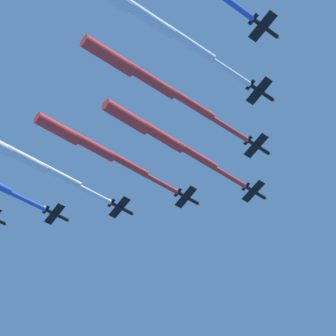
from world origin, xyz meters
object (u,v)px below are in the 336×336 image
object	(u,v)px
jet_port_inner	(93,147)
jet_starboard_inner	(150,80)
jet_port_mid	(26,159)
jet_starboard_mid	(148,18)
jet_lead	(162,137)

from	to	relation	value
jet_port_inner	jet_starboard_inner	xyz separation A→B (m)	(29.38, -11.47, -1.80)
jet_port_mid	jet_starboard_mid	size ratio (longest dim) A/B	0.93
jet_starboard_mid	jet_port_mid	bearing A→B (deg)	162.18
jet_lead	jet_starboard_inner	world-z (taller)	jet_lead
jet_lead	jet_port_inner	distance (m)	20.54
jet_port_mid	jet_starboard_mid	distance (m)	62.28
jet_port_inner	jet_starboard_inner	distance (m)	31.59
jet_port_inner	jet_port_mid	xyz separation A→B (m)	(-18.31, -8.84, -1.47)
jet_port_inner	jet_starboard_mid	xyz separation A→B (m)	(40.97, -27.89, -2.39)
jet_lead	jet_starboard_mid	xyz separation A→B (m)	(22.07, -35.91, -1.86)
jet_lead	jet_port_inner	bearing A→B (deg)	-157.01
jet_starboard_inner	jet_port_mid	distance (m)	47.76
jet_lead	jet_port_mid	size ratio (longest dim) A/B	1.06
jet_port_mid	jet_starboard_inner	bearing A→B (deg)	-3.16
jet_starboard_inner	jet_lead	bearing A→B (deg)	118.25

